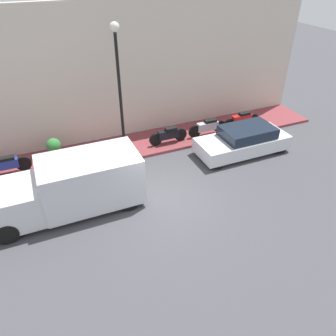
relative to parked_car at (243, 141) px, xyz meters
name	(u,v)px	position (x,y,z in m)	size (l,w,h in m)	color
ground_plane	(163,200)	(-1.75, 4.62, -0.59)	(60.00, 60.00, 0.00)	#47474C
sidewalk	(128,147)	(2.40, 4.62, -0.53)	(2.26, 19.40, 0.13)	brown
building_facade	(115,75)	(3.69, 4.62, 2.46)	(0.30, 19.40, 6.10)	beige
parked_car	(243,141)	(0.00, 0.00, 0.00)	(1.68, 4.14, 1.23)	silver
delivery_van	(68,187)	(-0.92, 7.72, 0.39)	(1.89, 5.14, 1.92)	silver
motorcycle_black	(169,135)	(1.92, 2.79, -0.05)	(0.30, 1.85, 0.76)	black
scooter_silver	(208,127)	(1.92, 0.73, -0.04)	(0.30, 1.99, 0.77)	#B7B7BF
motorcycle_blue	(4,165)	(2.16, 9.78, -0.05)	(0.30, 2.04, 0.75)	navy
motorcycle_red	(242,119)	(2.08, -1.34, -0.07)	(0.30, 1.99, 0.72)	#B21E1E
streetlamp	(118,74)	(1.62, 4.99, 3.15)	(0.36, 0.36, 5.45)	black
potted_plant	(54,147)	(2.69, 7.79, 0.04)	(0.61, 0.61, 0.89)	black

